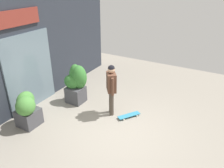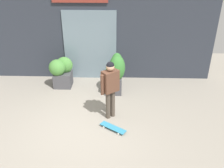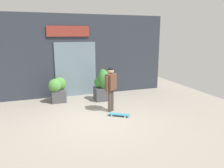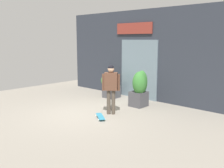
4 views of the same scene
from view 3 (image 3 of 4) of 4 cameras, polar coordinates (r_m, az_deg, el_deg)
The scene contains 6 objects.
ground_plane at distance 7.65m, azimuth -4.01°, elevation -9.01°, with size 12.00×12.00×0.00m, color gray.
building_facade at distance 10.35m, azimuth -9.13°, elevation 7.26°, with size 8.59×0.31×3.75m.
skateboarder at distance 8.04m, azimuth -0.30°, elevation -0.13°, with size 0.50×0.47×1.69m.
skateboard at distance 7.82m, azimuth 1.79°, elevation -8.00°, with size 0.73×0.58×0.08m.
planter_box_left at distance 9.50m, azimuth -2.62°, elevation 0.10°, with size 0.65×0.76×1.38m.
planter_box_right at distance 9.55m, azimuth -14.08°, elevation -1.28°, with size 0.77×0.68×1.06m.
Camera 3 is at (-1.86, -6.85, 2.86)m, focal length 34.83 mm.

